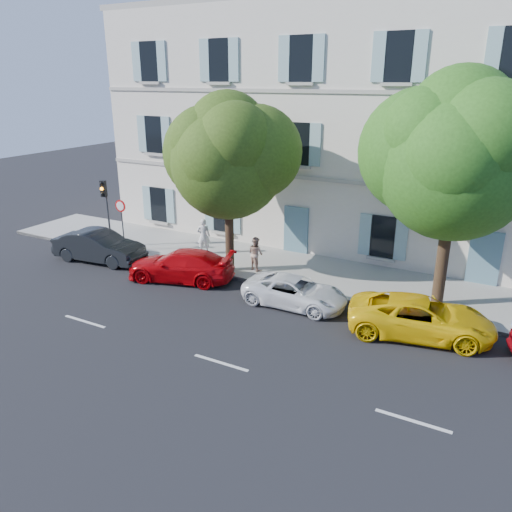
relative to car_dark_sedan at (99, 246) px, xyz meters
The scene contains 14 objects.
ground 10.39m from the car_dark_sedan, ahead, with size 90.00×90.00×0.00m, color black.
sidewalk 10.85m from the car_dark_sedan, 17.93° to the left, with size 36.00×4.50×0.15m, color #A09E96.
kerb 10.39m from the car_dark_sedan, ahead, with size 36.00×0.16×0.16m, color #9E998E.
building 14.70m from the car_dark_sedan, 41.41° to the left, with size 28.00×7.00×12.00m, color beige.
car_dark_sedan is the anchor object (origin of this frame).
car_red_coupe 5.01m from the car_dark_sedan, ahead, with size 1.94×4.77×1.38m, color #B70509.
car_white_coupe 10.59m from the car_dark_sedan, ahead, with size 1.92×4.17×1.16m, color white.
car_yellow_supercar 15.46m from the car_dark_sedan, ahead, with size 2.29×4.98×1.38m, color yellow.
tree_left 8.00m from the car_dark_sedan, 14.96° to the left, with size 5.00×5.00×7.75m.
tree_right 16.53m from the car_dark_sedan, ahead, with size 5.58×5.58×8.59m.
traffic_light 2.66m from the car_dark_sedan, 119.20° to the left, with size 0.31×0.40×3.52m.
road_sign 1.99m from the car_dark_sedan, 81.23° to the left, with size 0.62×0.09×2.67m.
pedestrian_a 5.15m from the car_dark_sedan, 37.14° to the left, with size 0.66×0.43×1.81m, color silver.
pedestrian_b 7.86m from the car_dark_sedan, 17.06° to the left, with size 0.77×0.60×1.58m, color tan.
Camera 1 is at (7.58, -15.61, 8.56)m, focal length 35.00 mm.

